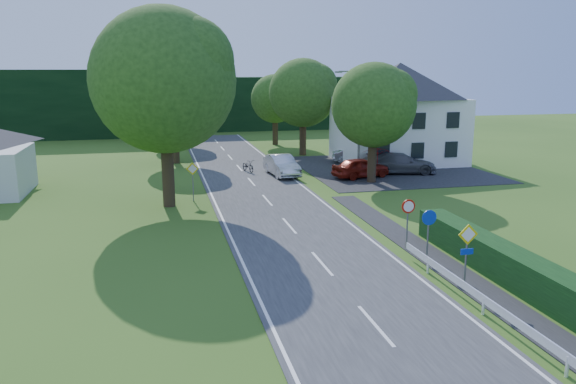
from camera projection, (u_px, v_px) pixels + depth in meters
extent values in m
cube|color=#333335|center=(281.00, 216.00, 31.29)|extent=(7.00, 80.00, 0.04)
cube|color=black|center=(389.00, 169.00, 46.32)|extent=(14.00, 16.00, 0.04)
cube|color=white|center=(223.00, 220.00, 30.56)|extent=(0.12, 80.00, 0.01)
cube|color=white|center=(337.00, 213.00, 32.01)|extent=(0.12, 80.00, 0.01)
cube|color=black|center=(265.00, 103.00, 76.07)|extent=(30.00, 5.00, 7.00)
cube|color=white|center=(398.00, 131.00, 49.03)|extent=(10.00, 8.00, 5.60)
pyramid|color=#252429|center=(400.00, 81.00, 48.10)|extent=(10.60, 8.40, 3.00)
cylinder|color=slate|center=(359.00, 125.00, 41.77)|extent=(0.16, 0.16, 8.00)
cylinder|color=slate|center=(350.00, 71.00, 40.76)|extent=(1.70, 0.10, 0.10)
cube|color=slate|center=(339.00, 72.00, 40.57)|extent=(0.50, 0.18, 0.12)
cylinder|color=slate|center=(466.00, 260.00, 20.58)|extent=(0.07, 0.07, 2.40)
cube|color=yellow|center=(468.00, 234.00, 20.34)|extent=(0.78, 0.04, 0.78)
cube|color=white|center=(468.00, 234.00, 20.34)|extent=(0.57, 0.05, 0.57)
cube|color=#0B32AD|center=(467.00, 252.00, 20.48)|extent=(0.50, 0.04, 0.22)
cylinder|color=slate|center=(428.00, 239.00, 23.46)|extent=(0.07, 0.07, 2.20)
cylinder|color=#0B32AD|center=(429.00, 218.00, 23.22)|extent=(0.64, 0.04, 0.64)
cylinder|color=slate|center=(407.00, 227.00, 25.36)|extent=(0.07, 0.07, 2.20)
cylinder|color=red|center=(408.00, 206.00, 25.13)|extent=(0.64, 0.04, 0.64)
cylinder|color=white|center=(409.00, 206.00, 25.11)|extent=(0.48, 0.04, 0.48)
cylinder|color=slate|center=(193.00, 184.00, 34.81)|extent=(0.07, 0.07, 2.20)
cube|color=yellow|center=(192.00, 169.00, 34.58)|extent=(0.78, 0.04, 0.78)
cube|color=white|center=(192.00, 169.00, 34.58)|extent=(0.57, 0.05, 0.57)
imported|color=silver|center=(282.00, 165.00, 43.06)|extent=(2.11, 4.94, 1.58)
imported|color=black|center=(248.00, 166.00, 44.71)|extent=(1.15, 1.97, 0.98)
imported|color=maroon|center=(361.00, 168.00, 42.29)|extent=(4.75, 2.81, 1.52)
imported|color=silver|center=(355.00, 155.00, 49.00)|extent=(4.19, 2.26, 1.31)
imported|color=#515156|center=(401.00, 163.00, 44.04)|extent=(5.81, 3.42, 1.58)
imported|color=#A4100D|center=(378.00, 161.00, 43.03)|extent=(2.77, 2.81, 2.18)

